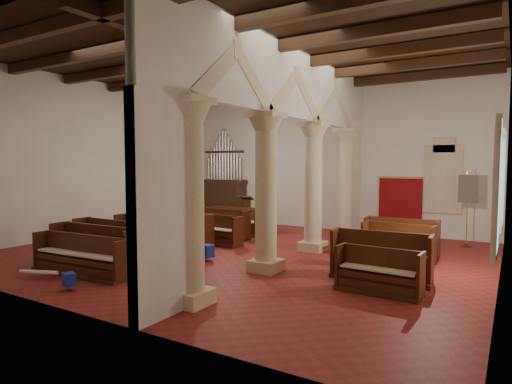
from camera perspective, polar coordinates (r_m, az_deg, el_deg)
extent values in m
plane|color=maroon|center=(13.42, -2.19, -8.14)|extent=(14.00, 14.00, 0.00)
plane|color=black|center=(13.50, -2.26, 17.61)|extent=(14.00, 14.00, 0.00)
cube|color=beige|center=(18.43, 8.13, 4.51)|extent=(14.00, 0.02, 6.00)
cube|color=beige|center=(8.76, -24.45, 4.81)|extent=(14.00, 0.02, 6.00)
cube|color=beige|center=(17.95, -21.27, 4.30)|extent=(0.02, 12.00, 6.00)
cube|color=beige|center=(10.96, 30.11, 4.39)|extent=(0.02, 12.00, 6.00)
cube|color=beige|center=(8.84, -8.68, -13.63)|extent=(0.75, 0.75, 0.30)
cylinder|color=beige|center=(8.48, -8.81, -1.95)|extent=(0.56, 0.56, 3.30)
cube|color=beige|center=(11.22, 1.32, -9.77)|extent=(0.75, 0.75, 0.30)
cylinder|color=beige|center=(10.94, 1.34, -0.57)|extent=(0.56, 0.56, 3.30)
cube|color=beige|center=(13.85, 7.57, -7.16)|extent=(0.75, 0.75, 0.30)
cylinder|color=beige|center=(13.61, 7.64, 0.29)|extent=(0.56, 0.56, 3.30)
cube|color=beige|center=(16.60, 11.74, -5.35)|extent=(0.75, 0.75, 0.30)
cylinder|color=beige|center=(16.40, 11.83, 0.87)|extent=(0.56, 0.56, 3.30)
cube|color=beige|center=(12.42, 4.92, 14.25)|extent=(0.25, 11.90, 1.93)
cube|color=#2F6A4D|center=(9.48, 29.64, -0.28)|extent=(0.03, 1.00, 2.20)
cube|color=#2F6A4D|center=(13.47, 30.11, 0.82)|extent=(0.03, 1.00, 2.20)
cube|color=#2F6A4D|center=(17.09, 23.70, 1.58)|extent=(1.00, 0.03, 2.20)
cube|color=#382111|center=(20.30, -4.27, -1.44)|extent=(2.00, 0.80, 1.80)
cube|color=#382111|center=(20.23, -4.28, 1.38)|extent=(2.10, 0.85, 0.20)
cube|color=#3A1B12|center=(19.04, -1.18, -4.36)|extent=(0.56, 0.56, 0.11)
cube|color=#3A1B12|center=(18.96, -1.18, -2.74)|extent=(0.27, 0.27, 1.20)
cube|color=#3A1B12|center=(18.83, -1.32, -0.79)|extent=(0.60, 0.51, 0.21)
cube|color=maroon|center=(17.36, 18.66, -1.74)|extent=(1.60, 0.06, 2.10)
cylinder|color=gold|center=(17.27, 18.73, 1.89)|extent=(1.80, 0.04, 0.04)
cone|color=#382111|center=(15.99, 26.21, -6.34)|extent=(0.39, 0.39, 0.13)
cylinder|color=gold|center=(15.83, 26.35, -1.96)|extent=(0.04, 0.04, 2.59)
cylinder|color=gold|center=(15.76, 26.48, 2.34)|extent=(0.05, 0.76, 0.03)
cube|color=navy|center=(15.76, 26.42, 0.38)|extent=(0.59, 0.04, 0.92)
cube|color=navy|center=(10.47, -23.67, -10.61)|extent=(0.34, 0.31, 0.28)
cube|color=navy|center=(11.25, -14.32, -9.23)|extent=(0.42, 0.38, 0.34)
cube|color=navy|center=(12.46, -6.56, -7.81)|extent=(0.41, 0.37, 0.35)
cylinder|color=silver|center=(11.77, -26.98, -9.51)|extent=(0.96, 0.47, 0.10)
cylinder|color=white|center=(11.90, -23.04, -9.25)|extent=(0.85, 0.31, 0.09)
cube|color=#382111|center=(11.74, -22.32, -9.97)|extent=(2.98, 0.85, 0.10)
cube|color=#3D170D|center=(11.66, -22.54, -8.75)|extent=(2.81, 0.55, 0.43)
cube|color=#3D170D|center=(11.74, -21.71, -7.46)|extent=(2.79, 0.24, 0.91)
cube|color=#3D170D|center=(12.81, -26.16, -6.63)|extent=(0.10, 0.57, 0.91)
cube|color=#3D170D|center=(10.55, -17.61, -8.64)|extent=(0.10, 0.57, 0.91)
cube|color=beige|center=(11.61, -22.57, -7.60)|extent=(2.69, 0.51, 0.05)
cube|color=#382111|center=(12.37, -20.73, -9.20)|extent=(2.90, 0.85, 0.11)
cube|color=#39200C|center=(12.27, -20.97, -7.89)|extent=(2.74, 0.52, 0.48)
cube|color=#39200C|center=(12.37, -20.09, -6.50)|extent=(2.73, 0.16, 1.02)
cube|color=#39200C|center=(13.38, -24.45, -5.83)|extent=(0.10, 0.65, 1.02)
cube|color=#39200C|center=(11.21, -16.25, -7.49)|extent=(0.10, 0.65, 1.02)
cube|color=beige|center=(12.22, -21.00, -6.65)|extent=(2.63, 0.47, 0.05)
cube|color=#382111|center=(13.25, -18.09, -8.26)|extent=(3.22, 0.76, 0.11)
cube|color=#391A0C|center=(13.16, -18.29, -7.06)|extent=(3.07, 0.45, 0.47)
cube|color=#391A0C|center=(13.27, -17.52, -5.80)|extent=(3.07, 0.10, 1.00)
cube|color=#391A0C|center=(14.38, -22.19, -5.16)|extent=(0.08, 0.63, 1.00)
cube|color=#391A0C|center=(12.03, -13.14, -6.72)|extent=(0.08, 0.63, 1.00)
cube|color=beige|center=(13.12, -18.32, -5.93)|extent=(2.95, 0.40, 0.05)
cube|color=#382111|center=(14.02, -13.48, -7.50)|extent=(3.14, 0.86, 0.10)
cube|color=#3C170C|center=(13.93, -13.65, -6.38)|extent=(2.97, 0.54, 0.47)
cube|color=#3C170C|center=(14.06, -12.97, -5.19)|extent=(2.96, 0.20, 0.99)
cube|color=#3C170C|center=(15.03, -17.59, -4.68)|extent=(0.10, 0.63, 0.99)
cube|color=#3C170C|center=(12.93, -8.63, -5.94)|extent=(0.10, 0.63, 0.99)
cube|color=beige|center=(13.89, -13.67, -5.32)|extent=(2.85, 0.50, 0.05)
cube|color=#382111|center=(14.72, -10.98, -6.91)|extent=(2.91, 0.84, 0.11)
cube|color=#3B150C|center=(14.63, -11.14, -5.79)|extent=(2.75, 0.51, 0.49)
cube|color=#3B150C|center=(14.77, -10.49, -4.61)|extent=(2.74, 0.15, 1.03)
cube|color=#3B150C|center=(15.61, -14.79, -4.22)|extent=(0.09, 0.66, 1.03)
cube|color=#3B150C|center=(13.75, -6.57, -5.21)|extent=(0.09, 0.66, 1.03)
cube|color=beige|center=(14.59, -11.15, -4.73)|extent=(2.64, 0.46, 0.05)
cube|color=#382111|center=(15.18, -7.25, -6.56)|extent=(3.12, 0.73, 0.10)
cube|color=#3A130C|center=(15.10, -7.37, -5.59)|extent=(2.97, 0.44, 0.43)
cube|color=#3A130C|center=(15.23, -6.85, -4.58)|extent=(2.96, 0.12, 0.92)
cube|color=#3A130C|center=(16.09, -11.48, -4.18)|extent=(0.08, 0.58, 0.92)
cube|color=#3A130C|center=(14.23, -2.39, -5.17)|extent=(0.08, 0.58, 0.92)
cube|color=beige|center=(15.06, -7.38, -4.69)|extent=(2.85, 0.40, 0.05)
cube|color=#382111|center=(16.32, -6.01, -5.79)|extent=(3.16, 0.74, 0.10)
cube|color=#41190E|center=(16.23, -6.12, -4.83)|extent=(3.00, 0.43, 0.46)
cube|color=#41190E|center=(16.38, -5.63, -3.84)|extent=(3.00, 0.09, 0.98)
cube|color=#41190E|center=(17.22, -10.07, -3.50)|extent=(0.08, 0.62, 0.98)
cube|color=#41190E|center=(15.38, -1.38, -4.33)|extent=(0.08, 0.62, 0.98)
cube|color=beige|center=(16.20, -6.13, -3.93)|extent=(2.88, 0.39, 0.05)
cube|color=#382111|center=(17.10, -3.74, -5.34)|extent=(3.07, 0.86, 0.10)
cube|color=#42260E|center=(17.02, -3.83, -4.49)|extent=(2.90, 0.57, 0.43)
cube|color=#42260E|center=(17.16, -3.41, -3.60)|extent=(2.88, 0.25, 0.92)
cube|color=#42260E|center=(17.92, -7.60, -3.31)|extent=(0.10, 0.58, 0.92)
cube|color=#42260E|center=(16.24, 0.59, -4.02)|extent=(0.10, 0.58, 0.92)
cube|color=beige|center=(16.98, -3.84, -3.68)|extent=(2.78, 0.52, 0.05)
cube|color=#382111|center=(17.62, -1.79, -5.07)|extent=(2.87, 0.69, 0.09)
cube|color=#3D1C0D|center=(17.54, -1.88, -4.27)|extent=(2.72, 0.41, 0.42)
cube|color=#3D1C0D|center=(17.68, -1.50, -3.45)|extent=(2.71, 0.11, 0.88)
cube|color=#3D1C0D|center=(18.35, -5.43, -3.19)|extent=(0.07, 0.55, 0.88)
cube|color=#3D1C0D|center=(16.85, 2.23, -3.82)|extent=(0.07, 0.55, 0.88)
cube|color=beige|center=(17.51, -1.88, -3.52)|extent=(2.61, 0.37, 0.05)
cube|color=#382111|center=(9.83, 15.97, -12.55)|extent=(1.84, 0.73, 0.09)
cube|color=#3D160D|center=(9.72, 15.93, -11.19)|extent=(1.68, 0.44, 0.42)
cube|color=#3D160D|center=(9.86, 16.28, -9.59)|extent=(1.67, 0.14, 0.88)
cube|color=#3D160D|center=(9.98, 11.15, -9.34)|extent=(0.09, 0.56, 0.88)
cube|color=#3D160D|center=(9.54, 21.20, -10.16)|extent=(0.09, 0.56, 0.88)
cube|color=beige|center=(9.66, 15.95, -9.86)|extent=(1.61, 0.40, 0.05)
cube|color=#382111|center=(10.89, 16.22, -10.88)|extent=(2.35, 0.88, 0.11)
cube|color=#3B200C|center=(10.77, 16.17, -9.39)|extent=(2.19, 0.55, 0.49)
cube|color=#3B200C|center=(10.95, 16.55, -7.71)|extent=(2.17, 0.19, 1.04)
cube|color=#3B200C|center=(11.11, 10.66, -7.44)|extent=(0.11, 0.66, 1.04)
cube|color=#3B200C|center=(10.56, 22.27, -8.28)|extent=(0.11, 0.66, 1.04)
cube|color=beige|center=(10.71, 16.20, -7.96)|extent=(2.10, 0.50, 0.05)
cube|color=#382111|center=(11.78, 15.91, -9.78)|extent=(2.00, 0.77, 0.09)
cube|color=#391A0C|center=(11.68, 15.87, -8.64)|extent=(1.83, 0.49, 0.41)
cube|color=#391A0C|center=(11.83, 16.16, -7.35)|extent=(1.81, 0.19, 0.87)
cube|color=#391A0C|center=(11.97, 11.58, -7.15)|extent=(0.10, 0.55, 0.87)
cube|color=#391A0C|center=(11.49, 20.56, -7.79)|extent=(0.10, 0.55, 0.87)
cube|color=beige|center=(11.64, 15.89, -7.54)|extent=(1.75, 0.45, 0.05)
cube|color=#382111|center=(12.82, 18.32, -8.68)|extent=(2.00, 0.85, 0.10)
cube|color=#3F150D|center=(12.71, 18.30, -7.46)|extent=(1.83, 0.53, 0.47)
cube|color=#3F150D|center=(12.90, 18.57, -6.13)|extent=(1.81, 0.18, 0.99)
cube|color=#3F150D|center=(12.97, 14.31, -5.98)|extent=(0.11, 0.63, 0.99)
cube|color=#3F150D|center=(12.57, 22.63, -6.49)|extent=(0.11, 0.63, 0.99)
cube|color=beige|center=(12.66, 18.33, -6.30)|extent=(1.75, 0.48, 0.05)
cube|color=#382111|center=(13.82, 18.73, -7.77)|extent=(2.17, 0.82, 0.11)
cube|color=#39220C|center=(13.72, 18.71, -6.62)|extent=(2.01, 0.50, 0.48)
cube|color=#39220C|center=(13.91, 18.95, -5.38)|extent=(1.99, 0.15, 1.01)
cube|color=#39220C|center=(13.99, 14.64, -5.23)|extent=(0.10, 0.64, 1.01)
cube|color=#39220C|center=(13.56, 23.09, -5.72)|extent=(0.10, 0.64, 1.01)
cube|color=beige|center=(13.67, 18.73, -5.53)|extent=(1.92, 0.45, 0.05)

